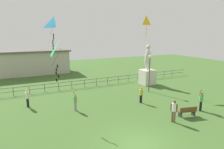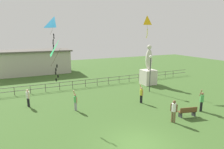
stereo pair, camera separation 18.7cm
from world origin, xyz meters
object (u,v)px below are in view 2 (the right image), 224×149
at_px(person_0, 75,101).
at_px(person_3, 174,110).
at_px(kite_3, 60,49).
at_px(park_bench, 188,112).
at_px(lamppost, 150,65).
at_px(kite_2, 147,21).
at_px(person_2, 202,100).
at_px(person_4, 28,97).
at_px(kite_1, 55,24).
at_px(person_1, 141,94).
at_px(statue_monument, 148,72).

xyz_separation_m(person_0, person_3, (6.07, -5.42, 0.11)).
relative_size(person_0, kite_3, 0.67).
bearing_deg(park_bench, lamppost, 78.57).
xyz_separation_m(park_bench, person_0, (-7.79, 5.17, 0.43)).
height_order(kite_2, kite_3, kite_2).
height_order(person_0, person_2, person_2).
relative_size(person_2, kite_3, 0.75).
distance_m(person_0, kite_3, 6.08).
xyz_separation_m(person_2, person_4, (-13.45, 7.52, -0.05)).
bearing_deg(park_bench, person_3, -171.80).
xyz_separation_m(lamppost, person_0, (-9.23, -1.92, -2.21)).
xyz_separation_m(kite_1, kite_3, (-0.42, -4.17, -1.71)).
bearing_deg(person_1, statue_monument, 49.38).
xyz_separation_m(kite_1, kite_2, (11.25, 3.29, 0.71)).
bearing_deg(person_2, kite_3, 173.30).
bearing_deg(kite_3, person_1, 18.15).
bearing_deg(kite_2, lamppost, -110.45).
relative_size(person_3, kite_3, 0.66).
bearing_deg(lamppost, kite_3, -153.76).
distance_m(park_bench, kite_1, 12.79).
distance_m(person_1, person_2, 5.28).
bearing_deg(person_4, person_1, -19.86).
bearing_deg(person_0, person_3, -41.78).
bearing_deg(person_1, person_4, 160.14).
bearing_deg(kite_2, statue_monument, 35.77).
bearing_deg(lamppost, kite_1, -173.48).
bearing_deg(person_1, person_2, -48.10).
relative_size(park_bench, person_2, 0.78).
distance_m(person_0, person_1, 6.29).
height_order(statue_monument, person_3, statue_monument).
distance_m(person_2, kite_1, 13.84).
bearing_deg(kite_3, kite_2, 32.58).
bearing_deg(kite_3, person_4, 108.14).
height_order(person_2, kite_1, kite_1).
height_order(person_4, kite_3, kite_3).
height_order(person_3, kite_2, kite_2).
bearing_deg(person_4, person_3, -39.86).
bearing_deg(park_bench, kite_3, 169.65).
bearing_deg(kite_2, kite_3, -147.42).
bearing_deg(person_2, statue_monument, 82.23).
bearing_deg(statue_monument, park_bench, -108.21).
height_order(statue_monument, kite_1, kite_1).
distance_m(person_1, person_4, 10.55).
xyz_separation_m(person_0, person_1, (6.23, -0.86, 0.03)).
xyz_separation_m(person_0, kite_1, (-1.25, 0.73, 6.43)).
relative_size(person_1, kite_2, 0.70).
xyz_separation_m(person_1, person_4, (-9.92, 3.58, 0.02)).
bearing_deg(person_1, kite_3, -161.85).
distance_m(statue_monument, person_0, 12.07).
relative_size(person_4, kite_3, 0.62).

